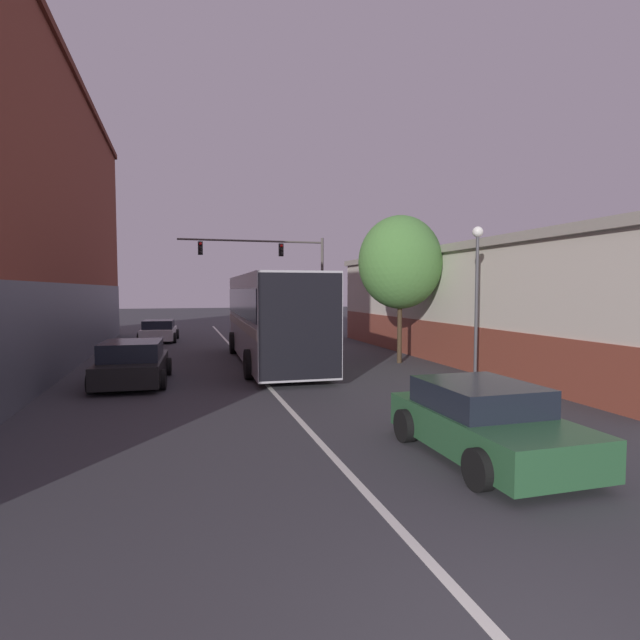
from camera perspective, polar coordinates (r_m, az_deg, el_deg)
The scene contains 9 objects.
lane_center_line at distance 19.43m, azimuth -7.94°, elevation -5.33°, with size 0.14×44.40×0.01m.
building_right_storefront at distance 23.85m, azimuth 21.86°, elevation 2.08°, with size 9.36×21.34×4.73m.
bus at distance 20.18m, azimuth -5.46°, elevation 0.67°, with size 3.15×11.17×3.54m.
hatchback_foreground at distance 9.50m, azimuth 18.29°, elevation -10.99°, with size 2.18×4.00×1.30m.
parked_car_left_near at distance 30.13m, azimuth -17.93°, elevation -1.22°, with size 2.22×3.90×1.23m.
parked_car_left_mid at distance 16.89m, azimuth -20.62°, elevation -4.66°, with size 2.31×4.29×1.36m.
traffic_signal_gantry at distance 31.87m, azimuth -4.60°, elevation 6.46°, with size 9.14×0.36×6.30m.
street_lamp at distance 16.11m, azimuth 17.47°, elevation 3.12°, with size 0.33×0.33×4.91m.
street_tree_near at distance 20.43m, azimuth 9.16°, elevation 6.51°, with size 3.40×3.06×5.95m.
Camera 1 is at (-2.59, -2.83, 2.98)m, focal length 28.00 mm.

